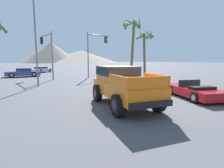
# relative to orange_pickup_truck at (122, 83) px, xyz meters

# --- Properties ---
(ground_plane) EXTENTS (320.00, 320.00, 0.00)m
(ground_plane) POSITION_rel_orange_pickup_truck_xyz_m (0.37, -0.06, -1.14)
(ground_plane) COLOR #4C4C51
(orange_pickup_truck) EXTENTS (3.37, 5.40, 2.01)m
(orange_pickup_truck) POSITION_rel_orange_pickup_truck_xyz_m (0.00, 0.00, 0.00)
(orange_pickup_truck) COLOR orange
(orange_pickup_truck) RESTS_ON ground_plane
(red_convertible_car) EXTENTS (3.55, 4.60, 1.07)m
(red_convertible_car) POSITION_rel_orange_pickup_truck_xyz_m (4.70, -1.56, -0.73)
(red_convertible_car) COLOR #B21419
(red_convertible_car) RESTS_ON ground_plane
(parked_car_silver) EXTENTS (4.47, 3.83, 1.09)m
(parked_car_silver) POSITION_rel_orange_pickup_truck_xyz_m (4.10, 27.29, -0.58)
(parked_car_silver) COLOR #B7BABF
(parked_car_silver) RESTS_ON ground_plane
(parked_car_blue) EXTENTS (4.71, 2.65, 1.20)m
(parked_car_blue) POSITION_rel_orange_pickup_truck_xyz_m (-0.50, 20.26, -0.53)
(parked_car_blue) COLOR #334C9E
(parked_car_blue) RESTS_ON ground_plane
(traffic_light_main) EXTENTS (0.38, 4.25, 5.62)m
(traffic_light_main) POSITION_rel_orange_pickup_truck_xyz_m (1.41, 15.49, 2.81)
(traffic_light_main) COLOR slate
(traffic_light_main) RESTS_ON ground_plane
(traffic_light_crosswalk) EXTENTS (3.41, 0.38, 5.91)m
(traffic_light_crosswalk) POSITION_rel_orange_pickup_truck_xyz_m (7.22, 13.32, 2.96)
(traffic_light_crosswalk) COLOR slate
(traffic_light_crosswalk) RESTS_ON ground_plane
(street_lamp_post) EXTENTS (0.90, 0.24, 9.01)m
(street_lamp_post) POSITION_rel_orange_pickup_truck_xyz_m (-1.54, 9.54, 4.16)
(street_lamp_post) COLOR slate
(street_lamp_post) RESTS_ON ground_plane
(palm_tree_short) EXTENTS (2.72, 2.86, 6.82)m
(palm_tree_short) POSITION_rel_orange_pickup_truck_xyz_m (14.92, 11.45, 4.00)
(palm_tree_short) COLOR brown
(palm_tree_short) RESTS_ON ground_plane
(palm_tree_leaning) EXTENTS (3.17, 2.99, 8.10)m
(palm_tree_leaning) POSITION_rel_orange_pickup_truck_xyz_m (11.76, 11.08, 4.91)
(palm_tree_leaning) COLOR brown
(palm_tree_leaning) RESTS_ON ground_plane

